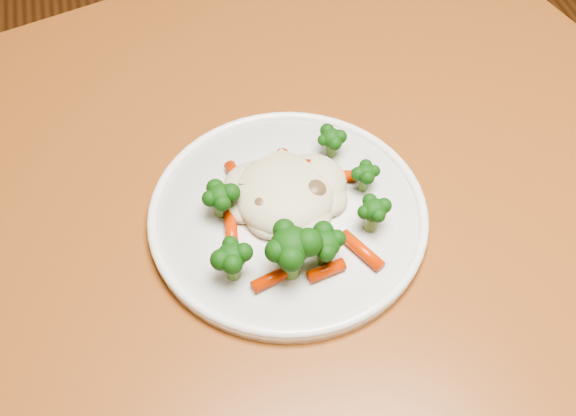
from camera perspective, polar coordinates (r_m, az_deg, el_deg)
The scene contains 3 objects.
dining_table at distance 0.81m, azimuth -7.98°, elevation -5.80°, with size 1.28×1.02×0.75m.
plate at distance 0.71m, azimuth 0.00°, elevation -0.67°, with size 0.27×0.27×0.01m, color white.
meal at distance 0.68m, azimuth 0.15°, elevation 0.12°, with size 0.18×0.18×0.05m.
Camera 1 is at (0.13, -0.54, 1.32)m, focal length 45.00 mm.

